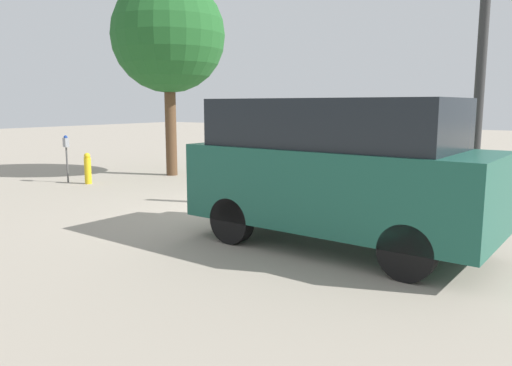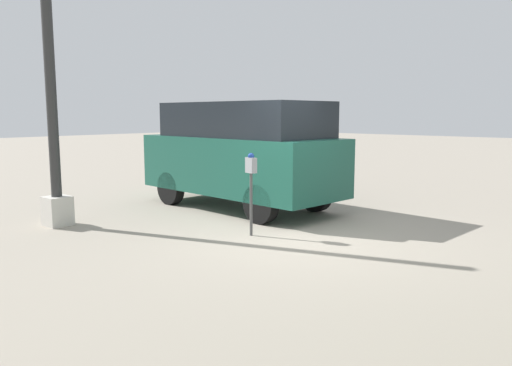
% 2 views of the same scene
% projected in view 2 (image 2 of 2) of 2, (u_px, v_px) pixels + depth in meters
% --- Properties ---
extents(ground_plane, '(80.00, 80.00, 0.00)m').
position_uv_depth(ground_plane, '(296.00, 235.00, 8.60)').
color(ground_plane, gray).
extents(parking_meter_near, '(0.22, 0.15, 1.42)m').
position_uv_depth(parking_meter_near, '(251.00, 175.00, 8.43)').
color(parking_meter_near, '#4C4C4C').
rests_on(parking_meter_near, ground).
extents(lamp_post, '(0.44, 0.44, 5.93)m').
position_uv_depth(lamp_post, '(52.00, 108.00, 9.05)').
color(lamp_post, beige).
rests_on(lamp_post, ground).
extents(parked_van, '(4.78, 2.17, 2.32)m').
position_uv_depth(parked_van, '(241.00, 152.00, 10.91)').
color(parked_van, '#195142').
rests_on(parked_van, ground).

